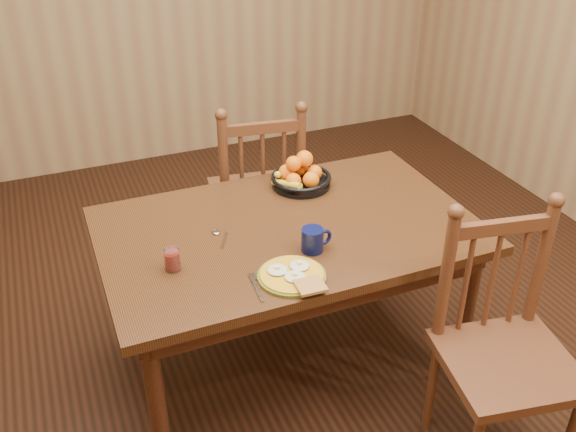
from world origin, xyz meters
name	(u,v)px	position (x,y,z in m)	size (l,w,h in m)	color
room	(288,93)	(0.00, 0.00, 1.35)	(4.52, 5.02, 2.72)	black
dining_table	(288,242)	(0.00, 0.00, 0.67)	(1.60, 1.00, 0.75)	black
chair_far	(258,195)	(0.11, 0.71, 0.52)	(0.54, 0.53, 1.06)	#432514
chair_near	(503,351)	(0.56, -0.80, 0.52)	(0.55, 0.53, 1.06)	#432514
breakfast_plate	(293,275)	(-0.13, -0.36, 0.76)	(0.26, 0.29, 0.04)	#59601E
fork	(256,285)	(-0.27, -0.35, 0.75)	(0.04, 0.18, 0.00)	silver
spoon	(219,234)	(-0.30, 0.04, 0.75)	(0.06, 0.15, 0.01)	silver
coffee_mug	(313,239)	(0.02, -0.21, 0.80)	(0.13, 0.09, 0.10)	#090E35
juice_glass	(172,260)	(-0.53, -0.13, 0.79)	(0.06, 0.06, 0.09)	silver
fruit_bowl	(300,176)	(0.20, 0.32, 0.80)	(0.29, 0.29, 0.17)	black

